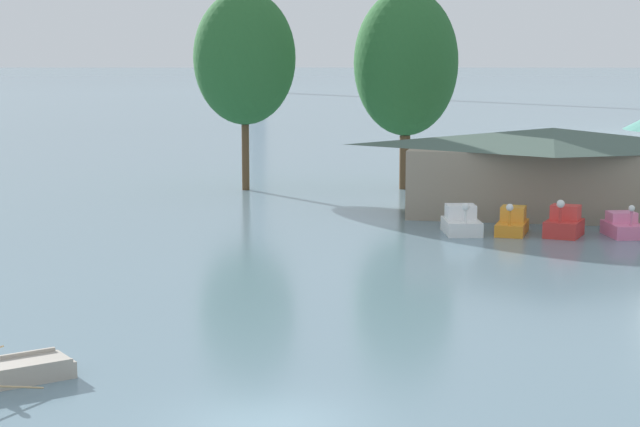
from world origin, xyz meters
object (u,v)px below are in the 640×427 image
at_px(pedal_boat_pink, 623,227).
at_px(shoreline_tree_tall_left, 245,58).
at_px(pedal_boat_red, 564,224).
at_px(boathouse, 552,170).
at_px(shoreline_tree_mid, 406,63).
at_px(pedal_boat_orange, 512,223).
at_px(pedal_boat_white, 461,222).

relative_size(pedal_boat_pink, shoreline_tree_tall_left, 0.22).
distance_m(pedal_boat_red, boathouse, 7.53).
bearing_deg(pedal_boat_pink, shoreline_tree_mid, -157.97).
bearing_deg(pedal_boat_pink, pedal_boat_orange, -102.81).
xyz_separation_m(pedal_boat_orange, pedal_boat_red, (2.47, -0.37, 0.09)).
xyz_separation_m(pedal_boat_white, shoreline_tree_tall_left, (-14.94, 14.73, 7.99)).
distance_m(pedal_boat_orange, pedal_boat_red, 2.50).
relative_size(shoreline_tree_tall_left, shoreline_tree_mid, 0.99).
bearing_deg(pedal_boat_red, shoreline_tree_tall_left, -112.45).
relative_size(boathouse, shoreline_tree_tall_left, 1.28).
height_order(shoreline_tree_tall_left, shoreline_tree_mid, shoreline_tree_mid).
bearing_deg(pedal_boat_pink, pedal_boat_white, -100.22).
bearing_deg(pedal_boat_red, pedal_boat_white, -75.15).
relative_size(pedal_boat_pink, shoreline_tree_mid, 0.21).
bearing_deg(pedal_boat_white, pedal_boat_pink, 81.84).
bearing_deg(pedal_boat_orange, shoreline_tree_tall_left, -123.32).
xyz_separation_m(pedal_boat_white, pedal_boat_orange, (2.46, 0.45, -0.03)).
relative_size(pedal_boat_red, shoreline_tree_tall_left, 0.20).
distance_m(pedal_boat_white, boathouse, 8.80).
height_order(pedal_boat_pink, shoreline_tree_tall_left, shoreline_tree_tall_left).
distance_m(pedal_boat_orange, boathouse, 7.45).
xyz_separation_m(pedal_boat_red, shoreline_tree_tall_left, (-19.87, 14.65, 7.94)).
xyz_separation_m(pedal_boat_red, boathouse, (-0.51, 7.28, 1.88)).
bearing_deg(shoreline_tree_tall_left, pedal_boat_pink, -31.84).
relative_size(pedal_boat_orange, pedal_boat_pink, 1.07).
bearing_deg(shoreline_tree_mid, pedal_boat_pink, -52.93).
bearing_deg(shoreline_tree_mid, boathouse, -46.97).
distance_m(pedal_boat_white, shoreline_tree_tall_left, 22.45).
height_order(pedal_boat_white, shoreline_tree_tall_left, shoreline_tree_tall_left).
bearing_deg(pedal_boat_orange, pedal_boat_white, -73.67).
bearing_deg(pedal_boat_pink, pedal_boat_red, -93.44).
distance_m(pedal_boat_orange, pedal_boat_pink, 5.27).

